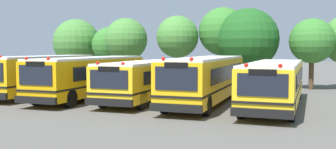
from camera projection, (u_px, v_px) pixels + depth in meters
name	position (u px, v px, depth m)	size (l,w,h in m)	color
ground_plane	(147.00, 100.00, 23.75)	(160.00, 160.00, 0.00)	#595651
school_bus_0	(43.00, 74.00, 26.12)	(2.60, 9.81, 2.79)	yellow
school_bus_1	(91.00, 75.00, 24.83)	(2.53, 11.11, 2.73)	#EAA80C
school_bus_2	(146.00, 79.00, 23.41)	(2.59, 9.72, 2.51)	yellow
school_bus_3	(207.00, 78.00, 22.44)	(2.47, 11.58, 2.78)	yellow
school_bus_4	(275.00, 82.00, 20.95)	(2.72, 11.46, 2.55)	yellow
tree_0	(76.00, 42.00, 38.77)	(4.65, 4.65, 6.08)	#4C3823
tree_1	(111.00, 45.00, 36.86)	(3.42, 3.42, 5.20)	#4C3823
tree_2	(127.00, 40.00, 34.89)	(3.84, 3.84, 5.88)	#4C3823
tree_3	(177.00, 37.00, 33.23)	(3.62, 3.63, 5.97)	#4C3823
tree_4	(222.00, 30.00, 33.28)	(4.13, 4.13, 6.67)	#4C3823
tree_5	(247.00, 38.00, 31.67)	(5.03, 5.03, 6.43)	#4C3823
tree_6	(312.00, 42.00, 29.66)	(3.44, 3.44, 5.45)	#4C3823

